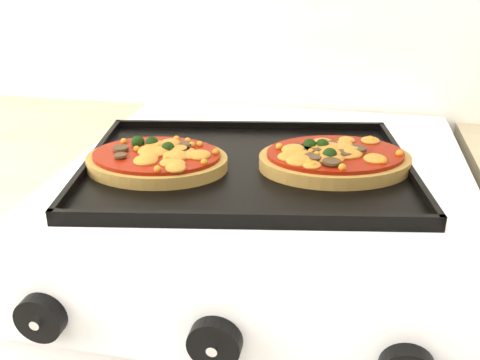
# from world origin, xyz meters

# --- Properties ---
(control_panel) EXTENTS (0.60, 0.02, 0.09)m
(control_panel) POSITION_xyz_m (-0.01, 1.39, 0.85)
(control_panel) COLOR white
(control_panel) RESTS_ON stove
(knob_left) EXTENTS (0.05, 0.02, 0.05)m
(knob_left) POSITION_xyz_m (-0.21, 1.37, 0.85)
(knob_left) COLOR black
(knob_left) RESTS_ON control_panel
(knob_center) EXTENTS (0.05, 0.02, 0.05)m
(knob_center) POSITION_xyz_m (-0.02, 1.37, 0.85)
(knob_center) COLOR black
(knob_center) RESTS_ON control_panel
(baking_tray) EXTENTS (0.51, 0.42, 0.02)m
(baking_tray) POSITION_xyz_m (-0.04, 1.67, 0.92)
(baking_tray) COLOR black
(baking_tray) RESTS_ON stove
(pizza_left) EXTENTS (0.22, 0.17, 0.03)m
(pizza_left) POSITION_xyz_m (-0.17, 1.63, 0.93)
(pizza_left) COLOR #A47B38
(pizza_left) RESTS_ON baking_tray
(pizza_right) EXTENTS (0.25, 0.20, 0.03)m
(pizza_right) POSITION_xyz_m (0.08, 1.68, 0.94)
(pizza_right) COLOR #A47B38
(pizza_right) RESTS_ON baking_tray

